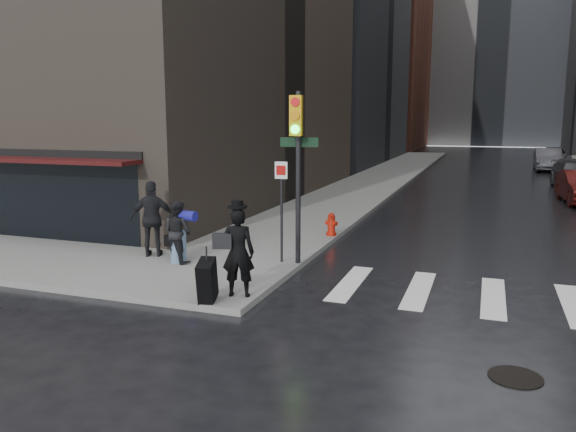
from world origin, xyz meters
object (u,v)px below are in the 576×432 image
(man_jeans, at_px, (178,232))
(traffic_light, at_px, (296,154))
(parked_car_3, at_px, (576,176))
(parked_car_5, at_px, (548,160))
(man_greycoat, at_px, (153,219))
(parked_car_4, at_px, (570,168))
(man_overcoat, at_px, (232,257))
(fire_hydrant, at_px, (331,225))
(parked_car_6, at_px, (554,156))

(man_jeans, relative_size, traffic_light, 0.37)
(parked_car_3, height_order, parked_car_5, parked_car_5)
(man_greycoat, xyz_separation_m, parked_car_4, (13.47, 27.29, -0.48))
(man_overcoat, distance_m, fire_hydrant, 6.83)
(parked_car_3, bearing_deg, man_greycoat, -125.74)
(man_jeans, height_order, traffic_light, traffic_light)
(fire_hydrant, distance_m, parked_car_3, 19.56)
(parked_car_4, height_order, parked_car_5, parked_car_5)
(man_jeans, xyz_separation_m, traffic_light, (2.93, 0.87, 2.01))
(man_jeans, xyz_separation_m, man_greycoat, (-0.99, 0.36, 0.21))
(man_overcoat, height_order, man_greycoat, man_greycoat)
(parked_car_3, bearing_deg, parked_car_4, 81.71)
(traffic_light, relative_size, fire_hydrant, 5.93)
(traffic_light, bearing_deg, parked_car_3, 61.02)
(traffic_light, height_order, parked_car_6, traffic_light)
(parked_car_3, xyz_separation_m, parked_car_6, (0.53, 17.39, -0.00))
(man_jeans, bearing_deg, parked_car_3, -100.52)
(parked_car_3, xyz_separation_m, parked_car_4, (0.39, 5.80, -0.05))
(traffic_light, xyz_separation_m, parked_car_3, (9.16, 20.99, -2.23))
(traffic_light, distance_m, parked_car_5, 33.80)
(man_greycoat, height_order, traffic_light, traffic_light)
(parked_car_4, bearing_deg, fire_hydrant, -116.50)
(fire_hydrant, xyz_separation_m, parked_car_3, (9.23, 17.24, 0.27))
(man_greycoat, height_order, parked_car_6, man_greycoat)
(man_jeans, xyz_separation_m, parked_car_3, (12.09, 21.86, -0.22))
(man_greycoat, bearing_deg, parked_car_5, -133.47)
(traffic_light, bearing_deg, parked_car_6, 70.42)
(man_greycoat, bearing_deg, man_overcoat, 121.82)
(man_jeans, distance_m, fire_hydrant, 5.45)
(traffic_light, xyz_separation_m, parked_car_6, (9.69, 38.38, -2.23))
(man_overcoat, height_order, parked_car_3, man_overcoat)
(fire_hydrant, height_order, parked_car_4, parked_car_4)
(traffic_light, height_order, fire_hydrant, traffic_light)
(man_overcoat, height_order, fire_hydrant, man_overcoat)
(man_overcoat, distance_m, traffic_light, 3.64)
(man_greycoat, xyz_separation_m, parked_car_3, (13.08, 21.50, -0.43))
(man_overcoat, bearing_deg, man_jeans, -54.91)
(man_jeans, bearing_deg, traffic_light, -145.10)
(fire_hydrant, bearing_deg, parked_car_4, 67.34)
(parked_car_3, bearing_deg, parked_car_5, 87.77)
(man_greycoat, relative_size, parked_car_6, 0.38)
(man_greycoat, distance_m, traffic_light, 4.34)
(parked_car_5, height_order, parked_car_6, parked_car_5)
(fire_hydrant, bearing_deg, parked_car_6, 74.26)
(man_overcoat, xyz_separation_m, parked_car_3, (9.52, 24.05, -0.28))
(parked_car_3, relative_size, parked_car_6, 0.96)
(parked_car_6, bearing_deg, man_jeans, -104.27)
(traffic_light, xyz_separation_m, parked_car_5, (8.71, 32.59, -2.14))
(man_overcoat, relative_size, traffic_light, 0.48)
(man_jeans, relative_size, parked_car_5, 0.32)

